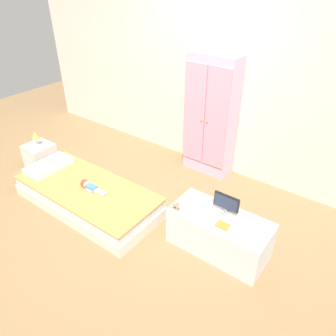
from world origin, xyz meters
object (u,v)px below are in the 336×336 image
(tv_stand, at_px, (219,233))
(tv_monitor, at_px, (226,203))
(nightstand, at_px, (40,157))
(wardrobe, at_px, (210,117))
(table_lamp, at_px, (35,136))
(rocking_horse_toy, at_px, (176,205))
(book_orange, at_px, (223,225))
(doll, at_px, (89,186))
(bed, at_px, (88,196))

(tv_stand, height_order, tv_monitor, tv_monitor)
(nightstand, distance_m, wardrobe, 2.48)
(table_lamp, relative_size, rocking_horse_toy, 2.01)
(book_orange, bearing_deg, doll, -172.87)
(tv_monitor, bearing_deg, rocking_horse_toy, -150.84)
(bed, height_order, book_orange, book_orange)
(bed, relative_size, rocking_horse_toy, 17.29)
(wardrobe, bearing_deg, doll, -113.70)
(nightstand, relative_size, wardrobe, 0.23)
(rocking_horse_toy, height_order, book_orange, rocking_horse_toy)
(nightstand, relative_size, rocking_horse_toy, 3.56)
(tv_stand, bearing_deg, tv_monitor, 86.96)
(book_orange, bearing_deg, bed, -173.12)
(nightstand, bearing_deg, rocking_horse_toy, -0.57)
(table_lamp, bearing_deg, book_orange, 0.62)
(bed, height_order, table_lamp, table_lamp)
(bed, distance_m, rocking_horse_toy, 1.27)
(tv_monitor, bearing_deg, tv_stand, -93.04)
(bed, bearing_deg, doll, -0.64)
(bed, height_order, tv_stand, tv_stand)
(nightstand, bearing_deg, tv_stand, 2.75)
(tv_stand, height_order, book_orange, book_orange)
(doll, height_order, rocking_horse_toy, rocking_horse_toy)
(doll, distance_m, table_lamp, 1.28)
(bed, distance_m, tv_stand, 1.67)
(doll, bearing_deg, tv_monitor, 13.86)
(nightstand, bearing_deg, doll, -7.98)
(table_lamp, xyz_separation_m, rocking_horse_toy, (2.40, -0.02, -0.05))
(table_lamp, xyz_separation_m, tv_stand, (2.83, 0.14, -0.31))
(nightstand, xyz_separation_m, rocking_horse_toy, (2.40, -0.02, 0.29))
(table_lamp, bearing_deg, nightstand, 0.00)
(tv_monitor, bearing_deg, book_orange, -68.78)
(table_lamp, distance_m, tv_stand, 2.85)
(tv_monitor, xyz_separation_m, book_orange, (0.07, -0.18, -0.12))
(bed, bearing_deg, tv_stand, 10.76)
(tv_monitor, bearing_deg, table_lamp, -175.66)
(tv_monitor, bearing_deg, bed, -166.63)
(tv_stand, bearing_deg, wardrobe, 124.93)
(rocking_horse_toy, bearing_deg, table_lamp, 179.43)
(tv_stand, distance_m, tv_monitor, 0.35)
(table_lamp, distance_m, tv_monitor, 2.84)
(doll, relative_size, wardrobe, 0.24)
(bed, relative_size, tv_stand, 1.82)
(nightstand, distance_m, rocking_horse_toy, 2.42)
(tv_stand, relative_size, rocking_horse_toy, 9.48)
(doll, xyz_separation_m, table_lamp, (-1.25, 0.18, 0.22))
(nightstand, distance_m, book_orange, 2.91)
(doll, bearing_deg, rocking_horse_toy, 7.48)
(nightstand, relative_size, table_lamp, 1.77)
(bed, height_order, doll, doll)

